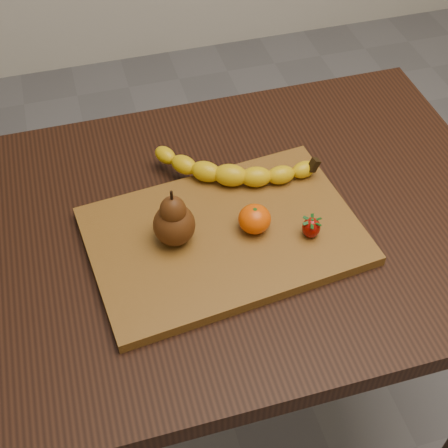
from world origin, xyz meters
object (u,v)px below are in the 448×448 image
object	(u,v)px
cutting_board	(224,236)
mandarin	(255,219)
table	(232,255)
pear	(173,216)

from	to	relation	value
cutting_board	mandarin	xyz separation A→B (m)	(0.05, -0.01, 0.03)
table	mandarin	distance (m)	0.15
table	pear	size ratio (longest dim) A/B	9.20
cutting_board	table	bearing A→B (deg)	50.28
pear	mandarin	bearing A→B (deg)	-6.01
table	mandarin	bearing A→B (deg)	-62.06
cutting_board	pear	xyz separation A→B (m)	(-0.08, 0.01, 0.06)
table	pear	world-z (taller)	pear
cutting_board	mandarin	distance (m)	0.06
table	mandarin	size ratio (longest dim) A/B	18.07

